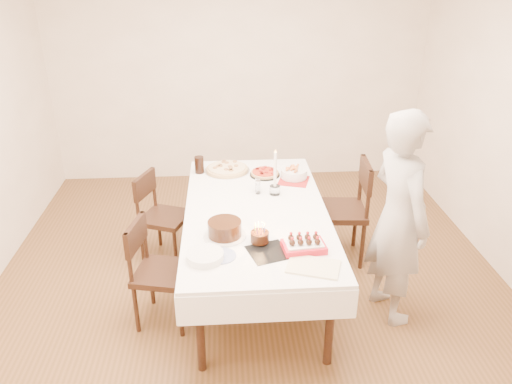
{
  "coord_description": "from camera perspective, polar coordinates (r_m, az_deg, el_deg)",
  "views": [
    {
      "loc": [
        -0.2,
        -3.51,
        2.62
      ],
      "look_at": [
        0.04,
        0.06,
        0.91
      ],
      "focal_mm": 35.0,
      "sensor_mm": 36.0,
      "label": 1
    }
  ],
  "objects": [
    {
      "name": "strawberry_box",
      "position": [
        3.51,
        5.49,
        -6.08
      ],
      "size": [
        0.31,
        0.23,
        0.07
      ],
      "primitive_type": null,
      "rotation": [
        0.0,
        0.0,
        0.11
      ],
      "color": "red",
      "rests_on": "dining_table"
    },
    {
      "name": "china_plate",
      "position": [
        3.45,
        -4.0,
        -7.28
      ],
      "size": [
        0.22,
        0.22,
        0.01
      ],
      "primitive_type": "cylinder",
      "rotation": [
        0.0,
        0.0,
        -0.09
      ],
      "color": "white",
      "rests_on": "dining_table"
    },
    {
      "name": "red_placemat",
      "position": [
        4.56,
        4.32,
        1.28
      ],
      "size": [
        0.33,
        0.33,
        0.01
      ],
      "primitive_type": "cube",
      "rotation": [
        0.0,
        0.0,
        -0.3
      ],
      "color": "#B21E1E",
      "rests_on": "dining_table"
    },
    {
      "name": "shaker_pair",
      "position": [
        4.28,
        0.23,
        0.56
      ],
      "size": [
        0.12,
        0.12,
        0.12
      ],
      "primitive_type": null,
      "rotation": [
        0.0,
        0.0,
        0.22
      ],
      "color": "white",
      "rests_on": "dining_table"
    },
    {
      "name": "pasta_bowl",
      "position": [
        4.6,
        4.36,
        2.13
      ],
      "size": [
        0.28,
        0.28,
        0.08
      ],
      "primitive_type": "cylinder",
      "rotation": [
        0.0,
        0.0,
        -0.19
      ],
      "color": "white",
      "rests_on": "dining_table"
    },
    {
      "name": "layer_cake",
      "position": [
        3.64,
        -3.6,
        -4.24
      ],
      "size": [
        0.32,
        0.32,
        0.12
      ],
      "primitive_type": "cylinder",
      "rotation": [
        0.0,
        0.0,
        -0.02
      ],
      "color": "black",
      "rests_on": "dining_table"
    },
    {
      "name": "chair_right_savory",
      "position": [
        4.64,
        9.54,
        -2.13
      ],
      "size": [
        0.54,
        0.54,
        0.98
      ],
      "primitive_type": null,
      "rotation": [
        0.0,
        0.0,
        -0.08
      ],
      "color": "black",
      "rests_on": "floor"
    },
    {
      "name": "birthday_cake",
      "position": [
        3.55,
        0.43,
        -4.69
      ],
      "size": [
        0.14,
        0.14,
        0.14
      ],
      "primitive_type": "cylinder",
      "rotation": [
        0.0,
        0.0,
        0.04
      ],
      "color": "#3E2311",
      "rests_on": "dining_table"
    },
    {
      "name": "taper_candle",
      "position": [
        4.21,
        2.2,
        2.28
      ],
      "size": [
        0.11,
        0.11,
        0.41
      ],
      "primitive_type": "cylinder",
      "rotation": [
        0.0,
        0.0,
        0.22
      ],
      "color": "white",
      "rests_on": "dining_table"
    },
    {
      "name": "box_lid",
      "position": [
        3.35,
        6.56,
        -8.56
      ],
      "size": [
        0.4,
        0.32,
        0.03
      ],
      "primitive_type": "cube",
      "rotation": [
        0.0,
        0.0,
        -0.33
      ],
      "color": "beige",
      "rests_on": "dining_table"
    },
    {
      "name": "floor",
      "position": [
        4.38,
        -0.52,
        -11.12
      ],
      "size": [
        5.0,
        5.0,
        0.0
      ],
      "primitive_type": "plane",
      "color": "brown",
      "rests_on": "ground"
    },
    {
      "name": "dining_table",
      "position": [
        4.23,
        0.0,
        -6.52
      ],
      "size": [
        1.29,
        2.22,
        0.75
      ],
      "primitive_type": "cube",
      "rotation": [
        0.0,
        0.0,
        -0.07
      ],
      "color": "white",
      "rests_on": "floor"
    },
    {
      "name": "pizza_pepperoni",
      "position": [
        4.65,
        1.01,
        2.18
      ],
      "size": [
        0.37,
        0.37,
        0.04
      ],
      "primitive_type": "cylinder",
      "rotation": [
        0.0,
        0.0,
        0.41
      ],
      "color": "red",
      "rests_on": "dining_table"
    },
    {
      "name": "wall_back",
      "position": [
        6.14,
        -2.0,
        13.65
      ],
      "size": [
        4.5,
        0.04,
        2.7
      ],
      "primitive_type": "cube",
      "color": "white",
      "rests_on": "floor"
    },
    {
      "name": "plate_stack",
      "position": [
        3.41,
        -5.85,
        -7.29
      ],
      "size": [
        0.33,
        0.33,
        0.05
      ],
      "primitive_type": "cylinder",
      "rotation": [
        0.0,
        0.0,
        -0.36
      ],
      "color": "white",
      "rests_on": "dining_table"
    },
    {
      "name": "cola_glass",
      "position": [
        4.72,
        -6.5,
        3.1
      ],
      "size": [
        0.09,
        0.09,
        0.16
      ],
      "primitive_type": "cylinder",
      "rotation": [
        0.0,
        0.0,
        0.06
      ],
      "color": "black",
      "rests_on": "dining_table"
    },
    {
      "name": "chair_left_dessert",
      "position": [
        3.9,
        -10.58,
        -9.09
      ],
      "size": [
        0.53,
        0.53,
        0.87
      ],
      "primitive_type": null,
      "rotation": [
        0.0,
        0.0,
        2.93
      ],
      "color": "black",
      "rests_on": "floor"
    },
    {
      "name": "cake_board",
      "position": [
        3.48,
        1.43,
        -6.92
      ],
      "size": [
        0.33,
        0.33,
        0.01
      ],
      "primitive_type": "cube",
      "rotation": [
        0.0,
        0.0,
        0.3
      ],
      "color": "black",
      "rests_on": "dining_table"
    },
    {
      "name": "person",
      "position": [
        3.86,
        15.98,
        -2.92
      ],
      "size": [
        0.55,
        0.7,
        1.68
      ],
      "primitive_type": "imported",
      "rotation": [
        0.0,
        0.0,
        1.84
      ],
      "color": "#A9A59F",
      "rests_on": "floor"
    },
    {
      "name": "pizza_white",
      "position": [
        4.75,
        -3.33,
        2.63
      ],
      "size": [
        0.49,
        0.49,
        0.04
      ],
      "primitive_type": "cylinder",
      "rotation": [
        0.0,
        0.0,
        -0.14
      ],
      "color": "beige",
      "rests_on": "dining_table"
    },
    {
      "name": "chair_left_savory",
      "position": [
        4.68,
        -10.36,
        -2.9
      ],
      "size": [
        0.56,
        0.56,
        0.84
      ],
      "primitive_type": null,
      "rotation": [
        0.0,
        0.0,
        2.77
      ],
      "color": "black",
      "rests_on": "floor"
    }
  ]
}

